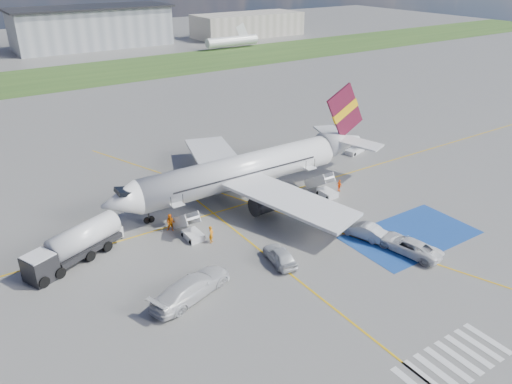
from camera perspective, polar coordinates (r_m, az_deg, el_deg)
ground at (r=51.49m, az=6.64°, el=-6.18°), size 400.00×400.00×0.00m
grass_strip at (r=133.91m, az=-21.01°, el=12.18°), size 400.00×30.00×0.01m
taxiway_line_main at (r=59.88m, az=-0.72°, el=-1.21°), size 120.00×0.20×0.01m
taxiway_line_cross at (r=42.73m, az=10.18°, el=-13.93°), size 0.20×60.00×0.01m
taxiway_line_diag at (r=59.88m, az=-0.72°, el=-1.21°), size 20.71×56.45×0.01m
staging_box at (r=55.56m, az=17.29°, el=-4.73°), size 14.00×8.00×0.01m
crosswalk at (r=41.09m, az=21.62°, el=-17.52°), size 9.00×4.00×0.01m
terminal_centre at (r=176.20m, az=-18.22°, el=17.39°), size 48.00×18.00×12.00m
terminal_east at (r=193.04m, az=-0.93°, el=18.57°), size 40.00×16.00×8.00m
airliner at (r=60.74m, az=-0.58°, el=2.70°), size 36.81×32.95×11.92m
airstairs_fwd at (r=52.95m, az=-7.42°, el=-4.49°), size 1.90×5.20×3.60m
airstairs_aft at (r=62.23m, az=7.90°, el=0.24°), size 1.90×5.20×3.60m
fuel_tanker at (r=51.27m, az=-20.02°, el=-6.01°), size 10.09×6.19×3.37m
gpu_cart at (r=54.10m, az=-16.02°, el=-4.58°), size 1.96×1.43×1.50m
belt_loader at (r=76.97m, az=11.40°, el=4.75°), size 4.76×2.71×1.37m
car_silver_a at (r=48.27m, az=2.76°, el=-7.24°), size 2.69×4.98×1.61m
car_silver_b at (r=53.60m, az=12.13°, el=-4.28°), size 3.11×5.10×1.59m
van_white_a at (r=51.99m, az=16.97°, el=-5.61°), size 3.36×5.66×1.99m
van_white_b at (r=43.95m, az=-7.41°, el=-10.43°), size 6.80×4.46×2.47m
crew_fwd at (r=51.56m, az=-5.15°, el=-4.84°), size 0.81×0.79×1.88m
crew_nose at (r=54.23m, az=-9.75°, el=-3.46°), size 1.20×1.18×1.95m
crew_aft at (r=63.30m, az=9.50°, el=0.73°), size 0.45×0.94×1.56m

